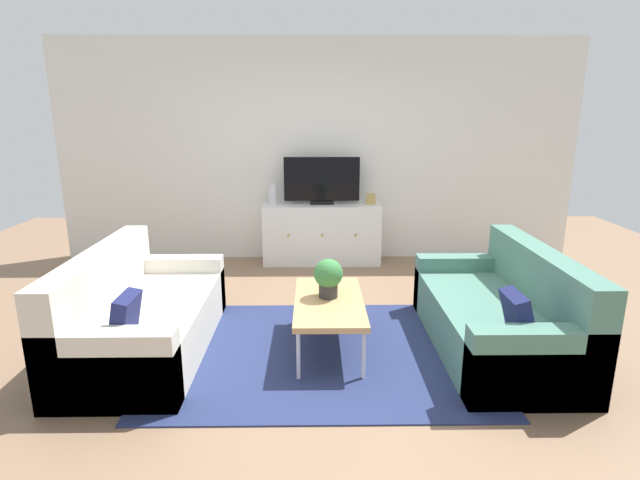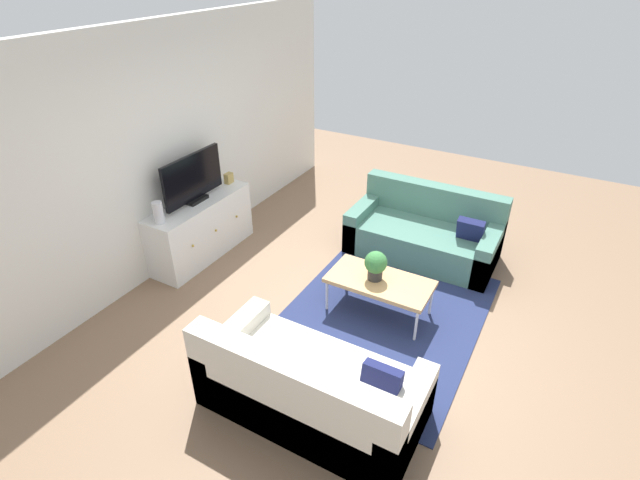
{
  "view_description": "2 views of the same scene",
  "coord_description": "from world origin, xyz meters",
  "px_view_note": "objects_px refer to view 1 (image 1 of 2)",
  "views": [
    {
      "loc": [
        -0.06,
        -3.7,
        1.84
      ],
      "look_at": [
        0.0,
        0.59,
        0.72
      ],
      "focal_mm": 27.87,
      "sensor_mm": 36.0,
      "label": 1
    },
    {
      "loc": [
        -3.71,
        -1.48,
        3.29
      ],
      "look_at": [
        0.0,
        0.59,
        0.72
      ],
      "focal_mm": 27.13,
      "sensor_mm": 36.0,
      "label": 2
    }
  ],
  "objects_px": {
    "coffee_table": "(329,303)",
    "tv_console": "(322,233)",
    "couch_left_side": "(136,319)",
    "glass_vase": "(273,194)",
    "couch_right_side": "(504,317)",
    "mantel_clock": "(371,199)",
    "potted_plant": "(328,276)",
    "flat_screen_tv": "(322,181)"
  },
  "relations": [
    {
      "from": "couch_left_side",
      "to": "glass_vase",
      "type": "relative_size",
      "value": 7.15
    },
    {
      "from": "coffee_table",
      "to": "flat_screen_tv",
      "type": "xyz_separation_m",
      "value": [
        -0.02,
        2.36,
        0.64
      ]
    },
    {
      "from": "couch_left_side",
      "to": "couch_right_side",
      "type": "relative_size",
      "value": 1.0
    },
    {
      "from": "couch_right_side",
      "to": "potted_plant",
      "type": "relative_size",
      "value": 5.68
    },
    {
      "from": "glass_vase",
      "to": "mantel_clock",
      "type": "xyz_separation_m",
      "value": [
        1.19,
        0.0,
        -0.06
      ]
    },
    {
      "from": "couch_right_side",
      "to": "coffee_table",
      "type": "distance_m",
      "value": 1.38
    },
    {
      "from": "couch_left_side",
      "to": "tv_console",
      "type": "height_order",
      "value": "couch_left_side"
    },
    {
      "from": "flat_screen_tv",
      "to": "coffee_table",
      "type": "bearing_deg",
      "value": -89.58
    },
    {
      "from": "potted_plant",
      "to": "flat_screen_tv",
      "type": "height_order",
      "value": "flat_screen_tv"
    },
    {
      "from": "tv_console",
      "to": "mantel_clock",
      "type": "height_order",
      "value": "mantel_clock"
    },
    {
      "from": "potted_plant",
      "to": "mantel_clock",
      "type": "relative_size",
      "value": 2.39
    },
    {
      "from": "tv_console",
      "to": "flat_screen_tv",
      "type": "bearing_deg",
      "value": 90.0
    },
    {
      "from": "tv_console",
      "to": "mantel_clock",
      "type": "xyz_separation_m",
      "value": [
        0.6,
        0.0,
        0.43
      ]
    },
    {
      "from": "couch_left_side",
      "to": "coffee_table",
      "type": "bearing_deg",
      "value": 1.2
    },
    {
      "from": "coffee_table",
      "to": "potted_plant",
      "type": "xyz_separation_m",
      "value": [
        -0.0,
        0.06,
        0.2
      ]
    },
    {
      "from": "couch_left_side",
      "to": "mantel_clock",
      "type": "height_order",
      "value": "mantel_clock"
    },
    {
      "from": "potted_plant",
      "to": "glass_vase",
      "type": "xyz_separation_m",
      "value": [
        -0.61,
        2.29,
        0.27
      ]
    },
    {
      "from": "potted_plant",
      "to": "flat_screen_tv",
      "type": "bearing_deg",
      "value": 90.33
    },
    {
      "from": "tv_console",
      "to": "mantel_clock",
      "type": "bearing_deg",
      "value": 0.0
    },
    {
      "from": "flat_screen_tv",
      "to": "mantel_clock",
      "type": "relative_size",
      "value": 7.03
    },
    {
      "from": "flat_screen_tv",
      "to": "mantel_clock",
      "type": "height_order",
      "value": "flat_screen_tv"
    },
    {
      "from": "glass_vase",
      "to": "couch_right_side",
      "type": "bearing_deg",
      "value": -50.01
    },
    {
      "from": "couch_left_side",
      "to": "couch_right_side",
      "type": "bearing_deg",
      "value": 0.0
    },
    {
      "from": "tv_console",
      "to": "glass_vase",
      "type": "relative_size",
      "value": 5.8
    },
    {
      "from": "tv_console",
      "to": "flat_screen_tv",
      "type": "xyz_separation_m",
      "value": [
        0.0,
        0.02,
        0.65
      ]
    },
    {
      "from": "mantel_clock",
      "to": "glass_vase",
      "type": "bearing_deg",
      "value": 180.0
    },
    {
      "from": "couch_left_side",
      "to": "coffee_table",
      "type": "relative_size",
      "value": 1.68
    },
    {
      "from": "couch_left_side",
      "to": "coffee_table",
      "type": "distance_m",
      "value": 1.5
    },
    {
      "from": "couch_right_side",
      "to": "couch_left_side",
      "type": "bearing_deg",
      "value": 180.0
    },
    {
      "from": "couch_right_side",
      "to": "glass_vase",
      "type": "height_order",
      "value": "glass_vase"
    },
    {
      "from": "couch_right_side",
      "to": "tv_console",
      "type": "distance_m",
      "value": 2.76
    },
    {
      "from": "coffee_table",
      "to": "tv_console",
      "type": "relative_size",
      "value": 0.74
    },
    {
      "from": "flat_screen_tv",
      "to": "mantel_clock",
      "type": "bearing_deg",
      "value": -1.92
    },
    {
      "from": "coffee_table",
      "to": "tv_console",
      "type": "xyz_separation_m",
      "value": [
        -0.02,
        2.34,
        -0.01
      ]
    },
    {
      "from": "tv_console",
      "to": "mantel_clock",
      "type": "relative_size",
      "value": 11.02
    },
    {
      "from": "coffee_table",
      "to": "potted_plant",
      "type": "height_order",
      "value": "potted_plant"
    },
    {
      "from": "couch_left_side",
      "to": "flat_screen_tv",
      "type": "height_order",
      "value": "flat_screen_tv"
    },
    {
      "from": "coffee_table",
      "to": "couch_left_side",
      "type": "bearing_deg",
      "value": -178.8
    },
    {
      "from": "couch_left_side",
      "to": "coffee_table",
      "type": "height_order",
      "value": "couch_left_side"
    },
    {
      "from": "coffee_table",
      "to": "mantel_clock",
      "type": "bearing_deg",
      "value": 76.12
    },
    {
      "from": "coffee_table",
      "to": "glass_vase",
      "type": "xyz_separation_m",
      "value": [
        -0.61,
        2.34,
        0.48
      ]
    },
    {
      "from": "flat_screen_tv",
      "to": "tv_console",
      "type": "bearing_deg",
      "value": -90.0
    }
  ]
}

